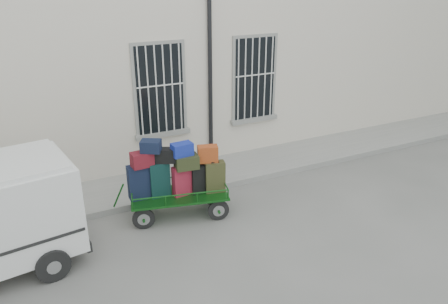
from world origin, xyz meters
The scene contains 4 objects.
ground centered at (0.00, 0.00, 0.00)m, with size 80.00×80.00×0.00m, color #63635F.
building centered at (0.00, 5.50, 3.00)m, with size 24.00×5.15×6.00m.
sidewalk centered at (0.00, 2.20, 0.07)m, with size 24.00×1.70×0.15m, color gray.
luggage_cart centered at (-0.90, 0.67, 0.93)m, with size 2.46×1.38×1.82m.
Camera 1 is at (-3.66, -7.22, 4.96)m, focal length 35.00 mm.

